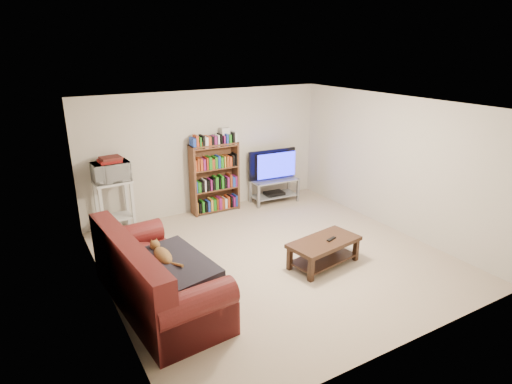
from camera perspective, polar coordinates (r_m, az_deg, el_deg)
floor at (r=6.89m, az=2.41°, el=-8.70°), size 5.00×5.00×0.00m
ceiling at (r=6.15m, az=2.73°, el=11.49°), size 5.00×5.00×0.00m
wall_back at (r=8.55m, az=-6.50°, el=5.38°), size 5.00×0.00×5.00m
wall_front at (r=4.67m, az=19.38°, el=-7.61°), size 5.00×0.00×5.00m
wall_left at (r=5.57m, az=-19.75°, el=-3.28°), size 0.00×5.00×5.00m
wall_right at (r=7.99m, az=17.90°, el=3.60°), size 0.00×5.00×5.00m
sofa at (r=5.74m, az=-13.68°, el=-11.54°), size 1.20×2.39×0.99m
blanket at (r=5.56m, az=-11.40°, el=-9.71°), size 1.08×1.29×0.19m
cat at (r=5.70m, az=-12.31°, el=-8.31°), size 0.31×0.65×0.19m
coffee_table at (r=6.63m, az=9.03°, el=-7.35°), size 1.20×0.73×0.41m
remote at (r=6.61m, az=10.02°, el=-6.19°), size 0.19×0.10×0.02m
tv_stand at (r=9.11m, az=2.45°, el=0.72°), size 1.03×0.52×0.50m
television at (r=8.97m, az=2.49°, el=3.59°), size 1.09×0.22×0.62m
dvd_player at (r=9.16m, az=2.44°, el=-0.17°), size 0.42×0.31×0.06m
bookshelf at (r=8.52m, az=-5.53°, el=2.00°), size 0.97×0.31×1.40m
shelf_clutter at (r=8.38m, az=-5.12°, el=7.23°), size 0.71×0.22×0.28m
microwave_stand at (r=7.90m, az=-18.38°, el=-1.02°), size 0.63×0.48×0.98m
microwave at (r=7.74m, az=-18.78°, el=2.59°), size 0.62×0.44×0.33m
game_boxes at (r=7.69m, az=-18.93°, el=3.96°), size 0.37×0.33×0.05m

